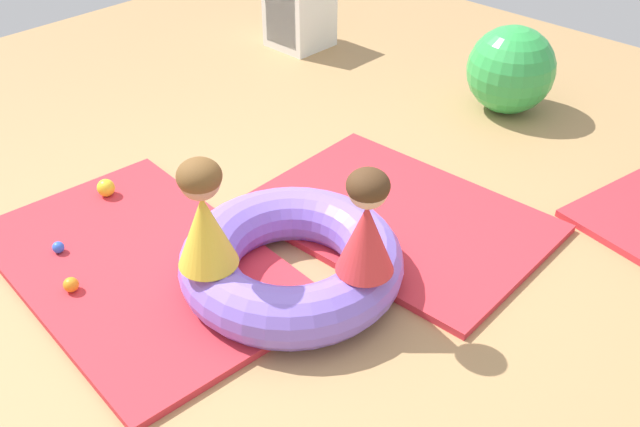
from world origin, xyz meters
TOP-DOWN VIEW (x-y plane):
  - ground_plane at (0.00, 0.00)m, footprint 8.00×8.00m
  - gym_mat_center_rear at (0.18, 0.65)m, footprint 1.59×1.16m
  - gym_mat_front at (-0.49, -0.57)m, footprint 1.85×1.25m
  - inflatable_cushion at (0.14, -0.13)m, footprint 1.09×1.09m
  - child_in_yellow at (0.01, -0.51)m, footprint 0.39×0.39m
  - child_in_red at (0.54, -0.06)m, footprint 0.33×0.33m
  - play_ball_yellow at (-1.15, -0.35)m, footprint 0.10×0.10m
  - play_ball_orange at (-0.55, -0.93)m, footprint 0.07×0.07m
  - play_ball_blue at (-0.87, -0.81)m, footprint 0.06×0.06m
  - exercise_ball_large at (-0.12, 2.23)m, footprint 0.60×0.60m
  - storage_cube at (-2.01, 2.05)m, footprint 0.44×0.44m

SIDE VIEW (x-z plane):
  - ground_plane at x=0.00m, z-range 0.00..0.00m
  - gym_mat_center_rear at x=0.18m, z-range 0.00..0.04m
  - gym_mat_front at x=-0.49m, z-range 0.00..0.04m
  - play_ball_blue at x=-0.87m, z-range 0.04..0.10m
  - play_ball_orange at x=-0.55m, z-range 0.04..0.11m
  - play_ball_yellow at x=-1.15m, z-range 0.04..0.14m
  - inflatable_cushion at x=0.14m, z-range 0.00..0.28m
  - storage_cube at x=-2.01m, z-range 0.00..0.56m
  - exercise_ball_large at x=-0.12m, z-range 0.00..0.60m
  - child_in_red at x=0.54m, z-range 0.28..0.79m
  - child_in_yellow at x=0.01m, z-range 0.28..0.81m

